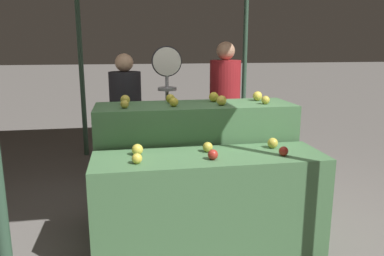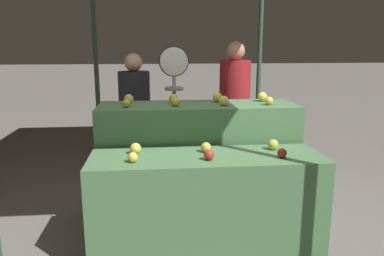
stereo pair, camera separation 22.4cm
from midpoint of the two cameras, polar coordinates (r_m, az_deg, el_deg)
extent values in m
plane|color=slate|center=(3.17, 0.42, -18.59)|extent=(60.00, 60.00, 0.00)
cylinder|color=#33513D|center=(5.75, -17.65, 9.19)|extent=(0.07, 0.07, 2.71)
cylinder|color=#33513D|center=(5.95, 6.95, 9.78)|extent=(0.07, 0.07, 2.71)
cube|color=#4C7A4C|center=(2.98, 0.43, -11.82)|extent=(1.77, 0.55, 0.82)
cube|color=#4C7A4C|center=(3.48, -1.37, -5.52)|extent=(1.77, 0.55, 1.12)
sphere|color=yellow|center=(2.68, -10.77, -4.62)|extent=(0.07, 0.07, 0.07)
sphere|color=#B72D23|center=(2.72, 0.90, -4.09)|extent=(0.08, 0.08, 0.08)
sphere|color=#AD281E|center=(2.87, 11.62, -3.50)|extent=(0.07, 0.07, 0.07)
sphere|color=yellow|center=(2.88, -10.55, -3.28)|extent=(0.09, 0.09, 0.09)
sphere|color=gold|center=(2.91, 0.21, -2.94)|extent=(0.08, 0.08, 0.08)
sphere|color=gold|center=(3.07, 10.17, -2.28)|extent=(0.08, 0.08, 0.08)
sphere|color=gold|center=(3.19, -12.23, 3.55)|extent=(0.07, 0.07, 0.07)
sphere|color=gold|center=(3.22, -4.79, 3.95)|extent=(0.08, 0.08, 0.08)
sphere|color=yellow|center=(3.27, 2.56, 4.20)|extent=(0.09, 0.09, 0.09)
sphere|color=gold|center=(3.38, 9.28, 4.23)|extent=(0.08, 0.08, 0.08)
sphere|color=yellow|center=(3.40, -12.02, 4.23)|extent=(0.08, 0.08, 0.08)
sphere|color=gold|center=(3.41, -5.19, 4.47)|extent=(0.08, 0.08, 0.08)
sphere|color=gold|center=(3.48, 1.49, 4.74)|extent=(0.09, 0.09, 0.09)
sphere|color=yellow|center=(3.58, 8.20, 4.84)|extent=(0.09, 0.09, 0.09)
cylinder|color=#99999E|center=(4.10, -5.31, -0.02)|extent=(0.04, 0.04, 1.50)
cylinder|color=black|center=(4.00, -5.51, 10.06)|extent=(0.32, 0.01, 0.32)
cylinder|color=silver|center=(3.99, -5.49, 10.05)|extent=(0.29, 0.02, 0.29)
cylinder|color=#99999E|center=(4.00, -5.43, 6.95)|extent=(0.01, 0.01, 0.14)
cylinder|color=#99999E|center=(4.01, -5.41, 5.95)|extent=(0.20, 0.20, 0.03)
cube|color=#2D2D38|center=(4.48, -11.18, -4.25)|extent=(0.29, 0.21, 0.72)
cylinder|color=#232328|center=(4.34, -11.56, 4.27)|extent=(0.42, 0.42, 0.62)
sphere|color=tan|center=(4.30, -11.80, 9.73)|extent=(0.20, 0.20, 0.20)
cube|color=#2D2D38|center=(4.74, 3.53, -2.74)|extent=(0.32, 0.24, 0.78)
cylinder|color=maroon|center=(4.60, 3.66, 6.05)|extent=(0.47, 0.47, 0.68)
sphere|color=tan|center=(4.57, 3.74, 11.65)|extent=(0.22, 0.22, 0.22)
camera|label=1|loc=(0.11, -92.09, -0.47)|focal=35.00mm
camera|label=2|loc=(0.11, 87.91, 0.47)|focal=35.00mm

